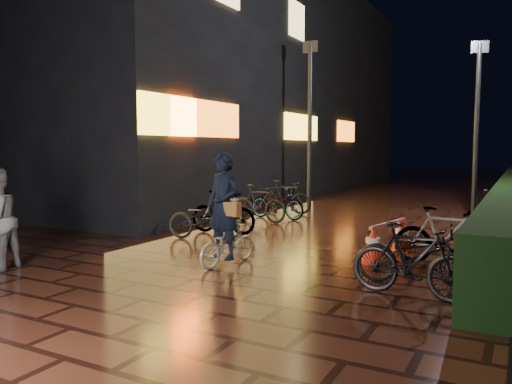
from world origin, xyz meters
The scene contains 10 objects.
ground centered at (0.00, 0.00, 0.00)m, with size 80.00×80.00×0.00m, color #381911.
hedge centered at (3.30, 8.00, 0.50)m, with size 0.70×20.00×1.00m, color black.
storefront_block centered at (-9.50, 11.50, 4.50)m, with size 12.09×22.00×9.00m.
lamp_post_hedge centered at (2.40, 6.97, 2.56)m, with size 0.44×0.20×4.64m.
lamp_post_sf centered at (-2.41, 7.21, 2.84)m, with size 0.49×0.15×5.16m.
cyclist centered at (-0.61, -0.73, 0.67)m, with size 0.69×1.32×1.81m.
traffic_barrier centered at (1.55, 1.09, 0.31)m, with size 0.62×1.52×0.62m.
cart_assembly centered at (3.04, 3.86, 0.54)m, with size 0.67×0.71×1.05m.
parked_bikes_storefront centered at (-2.26, 3.20, 0.45)m, with size 1.91×5.15×0.94m.
parked_bikes_hedge centered at (2.38, -0.25, 0.45)m, with size 1.82×2.52×0.94m.
Camera 1 is at (3.55, -7.43, 1.88)m, focal length 35.00 mm.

